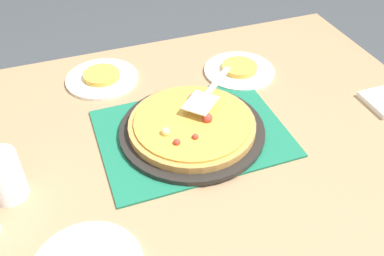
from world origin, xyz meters
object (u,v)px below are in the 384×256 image
Objects in this scene: cup_far at (4,176)px; served_slice_left at (239,67)px; served_slice_right at (101,75)px; plate_near_left at (239,71)px; pizza_server at (208,93)px; plate_far_right at (102,79)px; pizza_pan at (192,130)px; pizza at (192,124)px.

served_slice_left is at bearing -158.04° from cup_far.
plate_near_left is at bearing 165.84° from served_slice_right.
served_slice_right is 0.56× the size of pizza_server.
served_slice_left is (-0.41, 0.10, 0.01)m from plate_far_right.
served_slice_left reaches higher than pizza_pan.
pizza_server reaches higher than plate_far_right.
served_slice_left is 0.43m from served_slice_right.
cup_far is at bearing 21.96° from served_slice_left.
served_slice_left is at bearing 165.84° from served_slice_right.
served_slice_right reaches higher than plate_near_left.
plate_far_right is 0.36m from pizza_server.
served_slice_left is at bearing -137.04° from pizza_server.
plate_near_left is at bearing -158.04° from cup_far.
plate_near_left is at bearing -136.84° from pizza_pan.
pizza_pan is 1.94× the size of pizza_server.
pizza_server is (-0.07, -0.07, 0.04)m from pizza.
pizza_server is at bearing -136.37° from pizza_pan.
served_slice_left and served_slice_right have the same top height.
pizza is 1.68× the size of pizza_server.
pizza is 0.10m from pizza_server.
pizza_server reaches higher than plate_near_left.
pizza_server reaches higher than pizza_pan.
pizza_pan is 0.33m from plate_near_left.
plate_far_right is 1.83× the size of cup_far.
plate_near_left is 1.83× the size of cup_far.
plate_near_left is 1.00× the size of plate_far_right.
served_slice_right is at bearing 0.00° from plate_far_right.
pizza_server is (-0.07, -0.07, 0.06)m from pizza_pan.
plate_far_right is at bearing -14.16° from plate_near_left.
plate_far_right is at bearing -62.10° from pizza.
served_slice_left is at bearing -136.85° from pizza.
pizza is at bearing 43.60° from pizza_server.
served_slice_left reaches higher than plate_far_right.
served_slice_right is 0.92× the size of cup_far.
cup_far reaches higher than pizza.
pizza_server is (-0.25, 0.26, 0.06)m from plate_far_right.
served_slice_right is (0.17, -0.33, -0.02)m from pizza.
served_slice_right is at bearing -14.16° from served_slice_left.
cup_far is (0.28, 0.38, 0.04)m from served_slice_right.
cup_far is at bearing 6.91° from pizza.
served_slice_left is at bearing -90.00° from plate_near_left.
served_slice_left is at bearing 165.84° from plate_far_right.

